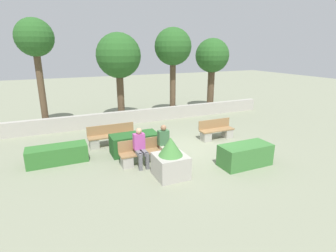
{
  "coord_description": "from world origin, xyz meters",
  "views": [
    {
      "loc": [
        -4.68,
        -8.67,
        3.89
      ],
      "look_at": [
        -0.56,
        0.5,
        0.9
      ],
      "focal_mm": 28.0,
      "sensor_mm": 36.0,
      "label": 1
    }
  ],
  "objects_px": {
    "person_seated_woman": "(165,142)",
    "tree_center_right": "(173,48)",
    "bench_left_side": "(112,138)",
    "tree_leftmost": "(35,41)",
    "planter_corner_left": "(171,160)",
    "person_seated_man": "(140,146)",
    "bench_right_side": "(216,132)",
    "tree_rightmost": "(212,57)",
    "bench_front": "(147,154)",
    "tree_center_left": "(119,57)"
  },
  "relations": [
    {
      "from": "bench_right_side",
      "to": "tree_leftmost",
      "type": "xyz_separation_m",
      "value": [
        -6.91,
        4.74,
        3.89
      ]
    },
    {
      "from": "bench_left_side",
      "to": "planter_corner_left",
      "type": "relative_size",
      "value": 1.5
    },
    {
      "from": "person_seated_woman",
      "to": "tree_center_right",
      "type": "bearing_deg",
      "value": 62.45
    },
    {
      "from": "person_seated_man",
      "to": "planter_corner_left",
      "type": "xyz_separation_m",
      "value": [
        0.6,
        -1.15,
        -0.15
      ]
    },
    {
      "from": "bench_left_side",
      "to": "tree_leftmost",
      "type": "distance_m",
      "value": 5.88
    },
    {
      "from": "bench_right_side",
      "to": "person_seated_woman",
      "type": "bearing_deg",
      "value": -162.21
    },
    {
      "from": "bench_front",
      "to": "tree_center_right",
      "type": "height_order",
      "value": "tree_center_right"
    },
    {
      "from": "tree_center_right",
      "to": "tree_rightmost",
      "type": "bearing_deg",
      "value": 8.29
    },
    {
      "from": "bench_front",
      "to": "tree_leftmost",
      "type": "relative_size",
      "value": 0.37
    },
    {
      "from": "planter_corner_left",
      "to": "tree_leftmost",
      "type": "xyz_separation_m",
      "value": [
        -3.55,
        7.17,
        3.63
      ]
    },
    {
      "from": "person_seated_woman",
      "to": "tree_center_left",
      "type": "relative_size",
      "value": 0.28
    },
    {
      "from": "planter_corner_left",
      "to": "tree_rightmost",
      "type": "bearing_deg",
      "value": 49.88
    },
    {
      "from": "tree_center_right",
      "to": "planter_corner_left",
      "type": "bearing_deg",
      "value": -115.63
    },
    {
      "from": "person_seated_man",
      "to": "person_seated_woman",
      "type": "height_order",
      "value": "person_seated_woman"
    },
    {
      "from": "tree_leftmost",
      "to": "tree_rightmost",
      "type": "xyz_separation_m",
      "value": [
        9.83,
        0.29,
        -0.86
      ]
    },
    {
      "from": "bench_front",
      "to": "tree_rightmost",
      "type": "relative_size",
      "value": 0.43
    },
    {
      "from": "bench_left_side",
      "to": "tree_center_left",
      "type": "xyz_separation_m",
      "value": [
        1.4,
        3.85,
        3.13
      ]
    },
    {
      "from": "bench_front",
      "to": "planter_corner_left",
      "type": "bearing_deg",
      "value": -75.72
    },
    {
      "from": "bench_right_side",
      "to": "tree_leftmost",
      "type": "relative_size",
      "value": 0.31
    },
    {
      "from": "planter_corner_left",
      "to": "tree_leftmost",
      "type": "bearing_deg",
      "value": 116.34
    },
    {
      "from": "bench_right_side",
      "to": "bench_front",
      "type": "bearing_deg",
      "value": -167.76
    },
    {
      "from": "bench_left_side",
      "to": "person_seated_woman",
      "type": "distance_m",
      "value": 2.76
    },
    {
      "from": "planter_corner_left",
      "to": "bench_front",
      "type": "bearing_deg",
      "value": 104.28
    },
    {
      "from": "tree_leftmost",
      "to": "tree_center_right",
      "type": "relative_size",
      "value": 1.04
    },
    {
      "from": "tree_center_right",
      "to": "bench_front",
      "type": "bearing_deg",
      "value": -122.81
    },
    {
      "from": "planter_corner_left",
      "to": "tree_leftmost",
      "type": "height_order",
      "value": "tree_leftmost"
    },
    {
      "from": "bench_left_side",
      "to": "tree_rightmost",
      "type": "xyz_separation_m",
      "value": [
        7.33,
        3.94,
        3.02
      ]
    },
    {
      "from": "planter_corner_left",
      "to": "person_seated_man",
      "type": "bearing_deg",
      "value": 117.68
    },
    {
      "from": "bench_left_side",
      "to": "person_seated_man",
      "type": "xyz_separation_m",
      "value": [
        0.45,
        -2.37,
        0.4
      ]
    },
    {
      "from": "tree_rightmost",
      "to": "bench_front",
      "type": "bearing_deg",
      "value": -136.99
    },
    {
      "from": "bench_left_side",
      "to": "tree_leftmost",
      "type": "xyz_separation_m",
      "value": [
        -2.5,
        3.65,
        3.87
      ]
    },
    {
      "from": "bench_left_side",
      "to": "tree_center_left",
      "type": "height_order",
      "value": "tree_center_left"
    },
    {
      "from": "person_seated_woman",
      "to": "planter_corner_left",
      "type": "distance_m",
      "value": 1.2
    },
    {
      "from": "bench_left_side",
      "to": "person_seated_woman",
      "type": "bearing_deg",
      "value": -52.29
    },
    {
      "from": "person_seated_man",
      "to": "tree_rightmost",
      "type": "bearing_deg",
      "value": 42.5
    },
    {
      "from": "bench_left_side",
      "to": "bench_right_side",
      "type": "relative_size",
      "value": 1.22
    },
    {
      "from": "tree_leftmost",
      "to": "person_seated_woman",
      "type": "bearing_deg",
      "value": -57.38
    },
    {
      "from": "tree_center_right",
      "to": "tree_rightmost",
      "type": "relative_size",
      "value": 1.11
    },
    {
      "from": "person_seated_man",
      "to": "person_seated_woman",
      "type": "distance_m",
      "value": 0.91
    },
    {
      "from": "bench_right_side",
      "to": "person_seated_woman",
      "type": "distance_m",
      "value": 3.34
    },
    {
      "from": "tree_leftmost",
      "to": "tree_rightmost",
      "type": "height_order",
      "value": "tree_leftmost"
    },
    {
      "from": "bench_left_side",
      "to": "bench_right_side",
      "type": "height_order",
      "value": "same"
    },
    {
      "from": "tree_center_left",
      "to": "tree_center_right",
      "type": "height_order",
      "value": "tree_center_right"
    },
    {
      "from": "bench_front",
      "to": "person_seated_woman",
      "type": "height_order",
      "value": "person_seated_woman"
    },
    {
      "from": "bench_right_side",
      "to": "tree_center_left",
      "type": "height_order",
      "value": "tree_center_left"
    },
    {
      "from": "planter_corner_left",
      "to": "tree_leftmost",
      "type": "relative_size",
      "value": 0.25
    },
    {
      "from": "tree_leftmost",
      "to": "tree_rightmost",
      "type": "distance_m",
      "value": 9.87
    },
    {
      "from": "bench_left_side",
      "to": "person_seated_woman",
      "type": "height_order",
      "value": "person_seated_woman"
    },
    {
      "from": "tree_rightmost",
      "to": "person_seated_woman",
      "type": "bearing_deg",
      "value": -133.46
    },
    {
      "from": "person_seated_man",
      "to": "tree_leftmost",
      "type": "xyz_separation_m",
      "value": [
        -2.95,
        6.02,
        3.48
      ]
    }
  ]
}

